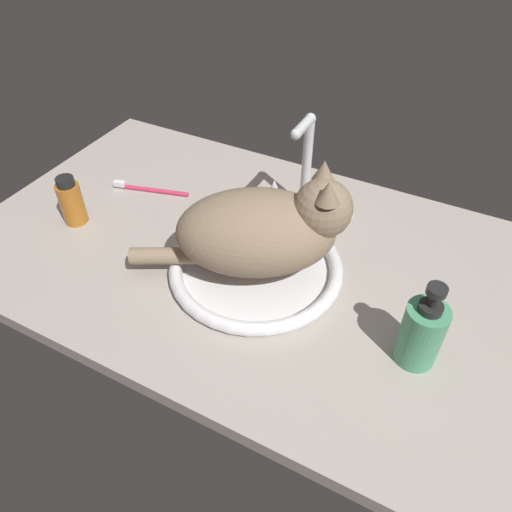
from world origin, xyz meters
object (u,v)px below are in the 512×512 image
soap_pump_bottle (422,333)px  faucet (305,177)px  sink_basin (256,267)px  cat (267,229)px  toothbrush (149,189)px  amber_bottle (71,201)px

soap_pump_bottle → faucet: bearing=138.7°
soap_pump_bottle → sink_basin: bearing=169.7°
cat → toothbrush: size_ratio=2.18×
sink_basin → faucet: faucet is taller
toothbrush → faucet: bearing=16.2°
sink_basin → toothbrush: size_ratio=1.87×
sink_basin → soap_pump_bottle: 32.65cm
sink_basin → cat: (1.75, 0.93, 9.36)cm
faucet → soap_pump_bottle: faucet is taller
faucet → soap_pump_bottle: (31.75, -27.90, -2.53)cm
amber_bottle → toothbrush: bearing=65.9°
toothbrush → sink_basin: bearing=-19.5°
faucet → amber_bottle: (-41.51, -26.07, -3.53)cm
faucet → cat: same height
faucet → amber_bottle: faucet is taller
soap_pump_bottle → toothbrush: soap_pump_bottle is taller
amber_bottle → toothbrush: 18.21cm
faucet → cat: size_ratio=0.59×
sink_basin → soap_pump_bottle: size_ratio=2.05×
sink_basin → amber_bottle: bearing=-174.6°
faucet → cat: (1.75, -21.19, 1.87)cm
sink_basin → faucet: (-0.00, 22.13, 7.49)cm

